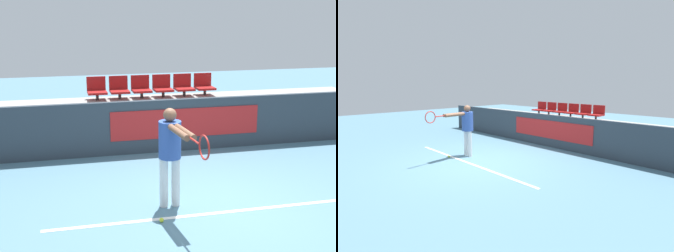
# 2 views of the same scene
# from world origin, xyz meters

# --- Properties ---
(ground_plane) EXTENTS (30.00, 30.00, 0.00)m
(ground_plane) POSITION_xyz_m (0.00, 0.00, 0.00)
(ground_plane) COLOR slate
(court_baseline) EXTENTS (5.10, 0.08, 0.01)m
(court_baseline) POSITION_xyz_m (0.00, -0.22, 0.00)
(court_baseline) COLOR white
(court_baseline) RESTS_ON ground
(barrier_wall) EXTENTS (10.54, 0.14, 1.13)m
(barrier_wall) POSITION_xyz_m (0.01, 3.00, 0.56)
(barrier_wall) COLOR #2D3842
(barrier_wall) RESTS_ON ground
(bleacher_tier_front) EXTENTS (10.14, 0.88, 0.45)m
(bleacher_tier_front) POSITION_xyz_m (0.00, 3.52, 0.23)
(bleacher_tier_front) COLOR #9E9E99
(bleacher_tier_front) RESTS_ON ground
(bleacher_tier_middle) EXTENTS (10.14, 0.88, 0.91)m
(bleacher_tier_middle) POSITION_xyz_m (0.00, 4.40, 0.45)
(bleacher_tier_middle) COLOR #9E9E99
(bleacher_tier_middle) RESTS_ON ground
(stadium_chair_0) EXTENTS (0.44, 0.45, 0.52)m
(stadium_chair_0) POSITION_xyz_m (-1.31, 3.64, 0.69)
(stadium_chair_0) COLOR #333333
(stadium_chair_0) RESTS_ON bleacher_tier_front
(stadium_chair_1) EXTENTS (0.44, 0.45, 0.52)m
(stadium_chair_1) POSITION_xyz_m (-0.79, 3.64, 0.69)
(stadium_chair_1) COLOR #333333
(stadium_chair_1) RESTS_ON bleacher_tier_front
(stadium_chair_2) EXTENTS (0.44, 0.45, 0.52)m
(stadium_chair_2) POSITION_xyz_m (-0.26, 3.64, 0.69)
(stadium_chair_2) COLOR #333333
(stadium_chair_2) RESTS_ON bleacher_tier_front
(stadium_chair_3) EXTENTS (0.44, 0.45, 0.52)m
(stadium_chair_3) POSITION_xyz_m (0.26, 3.64, 0.69)
(stadium_chair_3) COLOR #333333
(stadium_chair_3) RESTS_ON bleacher_tier_front
(stadium_chair_4) EXTENTS (0.44, 0.45, 0.52)m
(stadium_chair_4) POSITION_xyz_m (0.79, 3.64, 0.69)
(stadium_chair_4) COLOR #333333
(stadium_chair_4) RESTS_ON bleacher_tier_front
(stadium_chair_5) EXTENTS (0.44, 0.45, 0.52)m
(stadium_chair_5) POSITION_xyz_m (1.31, 3.64, 0.69)
(stadium_chair_5) COLOR #333333
(stadium_chair_5) RESTS_ON bleacher_tier_front
(stadium_chair_6) EXTENTS (0.44, 0.45, 0.52)m
(stadium_chair_6) POSITION_xyz_m (-1.31, 4.51, 1.14)
(stadium_chair_6) COLOR #333333
(stadium_chair_6) RESTS_ON bleacher_tier_middle
(stadium_chair_7) EXTENTS (0.44, 0.45, 0.52)m
(stadium_chair_7) POSITION_xyz_m (-0.79, 4.51, 1.14)
(stadium_chair_7) COLOR #333333
(stadium_chair_7) RESTS_ON bleacher_tier_middle
(stadium_chair_8) EXTENTS (0.44, 0.45, 0.52)m
(stadium_chair_8) POSITION_xyz_m (-0.26, 4.51, 1.14)
(stadium_chair_8) COLOR #333333
(stadium_chair_8) RESTS_ON bleacher_tier_middle
(stadium_chair_9) EXTENTS (0.44, 0.45, 0.52)m
(stadium_chair_9) POSITION_xyz_m (0.26, 4.51, 1.14)
(stadium_chair_9) COLOR #333333
(stadium_chair_9) RESTS_ON bleacher_tier_middle
(stadium_chair_10) EXTENTS (0.44, 0.45, 0.52)m
(stadium_chair_10) POSITION_xyz_m (0.79, 4.51, 1.14)
(stadium_chair_10) COLOR #333333
(stadium_chair_10) RESTS_ON bleacher_tier_middle
(stadium_chair_11) EXTENTS (0.44, 0.45, 0.52)m
(stadium_chair_11) POSITION_xyz_m (1.31, 4.51, 1.14)
(stadium_chair_11) COLOR #333333
(stadium_chair_11) RESTS_ON bleacher_tier_middle
(tennis_player) EXTENTS (0.35, 1.61, 1.56)m
(tennis_player) POSITION_xyz_m (-0.60, 0.13, 0.97)
(tennis_player) COLOR silver
(tennis_player) RESTS_ON ground
(tennis_ball) EXTENTS (0.07, 0.07, 0.07)m
(tennis_ball) POSITION_xyz_m (-0.86, -0.33, 0.03)
(tennis_ball) COLOR #CCDB33
(tennis_ball) RESTS_ON ground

